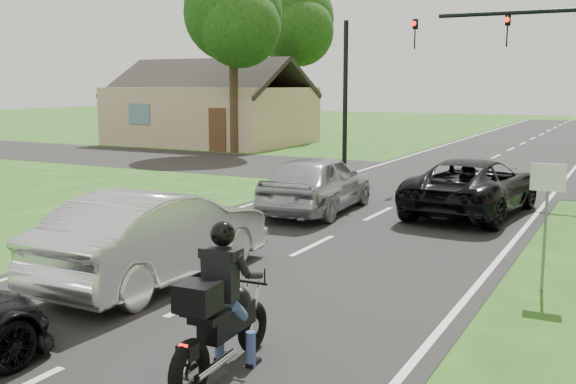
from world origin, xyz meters
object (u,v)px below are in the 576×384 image
at_px(motorcycle_rider, 220,316).
at_px(dark_suv, 473,186).
at_px(traffic_signal, 551,60).
at_px(silver_sedan, 156,236).
at_px(silver_suv, 317,183).
at_px(sign_white, 547,196).

distance_m(motorcycle_rider, dark_suv, 11.46).
xyz_separation_m(dark_suv, traffic_signal, (1.16, 4.81, 3.39)).
relative_size(motorcycle_rider, traffic_signal, 0.34).
bearing_deg(silver_sedan, dark_suv, -111.73).
bearing_deg(motorcycle_rider, silver_sedan, 135.48).
height_order(motorcycle_rider, traffic_signal, traffic_signal).
relative_size(silver_suv, sign_white, 2.17).
distance_m(silver_suv, sign_white, 7.75).
height_order(traffic_signal, sign_white, traffic_signal).
xyz_separation_m(motorcycle_rider, silver_sedan, (-3.10, 2.72, 0.08)).
height_order(silver_suv, sign_white, sign_white).
relative_size(dark_suv, sign_white, 2.48).
relative_size(dark_suv, silver_suv, 1.14).
relative_size(silver_sedan, traffic_signal, 0.76).
bearing_deg(traffic_signal, motorcycle_rider, -95.39).
bearing_deg(sign_white, dark_suv, 112.09).
distance_m(silver_sedan, traffic_signal, 14.69).
relative_size(motorcycle_rider, dark_suv, 0.41).
height_order(motorcycle_rider, dark_suv, motorcycle_rider).
relative_size(dark_suv, traffic_signal, 0.83).
bearing_deg(silver_suv, dark_suv, -159.49).
height_order(silver_sedan, silver_suv, silver_sedan).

